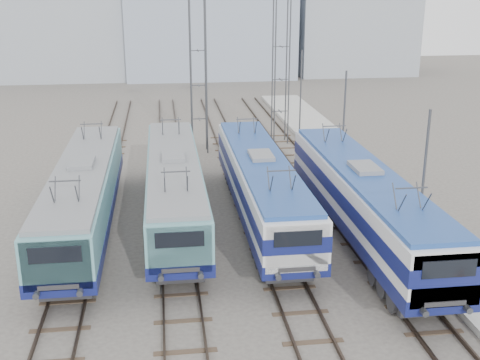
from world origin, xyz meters
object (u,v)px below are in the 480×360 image
object	(u,v)px
locomotive_center_left	(174,185)
catenary_tower_west	(198,63)
mast_mid	(343,126)
locomotive_far_left	(84,193)
mast_front	(423,187)
mast_rear	(301,94)
locomotive_center_right	(261,183)
catenary_tower_east	(281,58)
locomotive_far_right	(364,198)

from	to	relation	value
locomotive_center_left	catenary_tower_west	distance (m)	15.09
mast_mid	locomotive_far_left	bearing A→B (deg)	-155.54
catenary_tower_west	mast_front	distance (m)	22.00
locomotive_center_left	mast_rear	world-z (taller)	mast_rear
locomotive_center_left	locomotive_center_right	bearing A→B (deg)	-5.68
locomotive_far_left	catenary_tower_west	size ratio (longest dim) A/B	1.46
mast_front	mast_rear	distance (m)	24.00
locomotive_center_left	catenary_tower_west	xyz separation A→B (m)	(2.25, 14.23, 4.48)
mast_front	mast_rear	world-z (taller)	same
locomotive_far_left	catenary_tower_west	distance (m)	17.03
locomotive_center_right	mast_front	distance (m)	8.38
mast_rear	locomotive_far_left	bearing A→B (deg)	-128.96
locomotive_center_left	catenary_tower_west	size ratio (longest dim) A/B	1.44
mast_front	locomotive_far_left	bearing A→B (deg)	161.89
mast_mid	mast_rear	xyz separation A→B (m)	(0.00, 12.00, 0.00)
mast_mid	catenary_tower_east	bearing A→B (deg)	101.86
mast_front	locomotive_center_left	bearing A→B (deg)	152.00
catenary_tower_west	mast_front	xyz separation A→B (m)	(8.60, -20.00, -3.14)
locomotive_far_left	catenary_tower_east	bearing A→B (deg)	52.04
locomotive_center_left	mast_front	size ratio (longest dim) A/B	2.47
locomotive_far_right	catenary_tower_east	bearing A→B (deg)	90.72
locomotive_far_right	locomotive_center_right	bearing A→B (deg)	145.52
mast_front	catenary_tower_west	bearing A→B (deg)	113.27
mast_front	mast_mid	distance (m)	12.00
locomotive_far_right	mast_mid	xyz separation A→B (m)	(1.85, 9.77, 1.22)
locomotive_far_right	mast_rear	bearing A→B (deg)	85.14
locomotive_far_left	mast_rear	size ratio (longest dim) A/B	2.50
catenary_tower_west	mast_rear	size ratio (longest dim) A/B	1.71
locomotive_far_left	mast_mid	distance (m)	16.91
locomotive_center_right	catenary_tower_west	bearing A→B (deg)	98.72
locomotive_far_right	catenary_tower_west	size ratio (longest dim) A/B	1.49
catenary_tower_west	locomotive_center_right	bearing A→B (deg)	-81.28
locomotive_far_left	locomotive_far_right	bearing A→B (deg)	-11.67
locomotive_far_right	mast_rear	size ratio (longest dim) A/B	2.56
locomotive_far_left	mast_front	bearing A→B (deg)	-18.11
locomotive_center_left	locomotive_far_right	size ratio (longest dim) A/B	0.97
locomotive_far_right	catenary_tower_east	size ratio (longest dim) A/B	1.49
locomotive_far_left	catenary_tower_east	size ratio (longest dim) A/B	1.46
locomotive_center_left	mast_rear	xyz separation A→B (m)	(10.85, 18.23, 1.33)
catenary_tower_west	mast_front	size ratio (longest dim) A/B	1.71
locomotive_center_right	catenary_tower_east	world-z (taller)	catenary_tower_east
mast_front	mast_mid	xyz separation A→B (m)	(0.00, 12.00, 0.00)
catenary_tower_east	mast_mid	world-z (taller)	catenary_tower_east
locomotive_far_right	mast_rear	world-z (taller)	mast_rear
locomotive_far_right	catenary_tower_west	distance (m)	19.50
mast_front	mast_rear	size ratio (longest dim) A/B	1.00
mast_front	catenary_tower_east	bearing A→B (deg)	95.45
catenary_tower_east	mast_mid	size ratio (longest dim) A/B	1.71
catenary_tower_east	locomotive_far_left	bearing A→B (deg)	-127.96
locomotive_far_left	mast_mid	xyz separation A→B (m)	(15.35, 6.98, 1.32)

